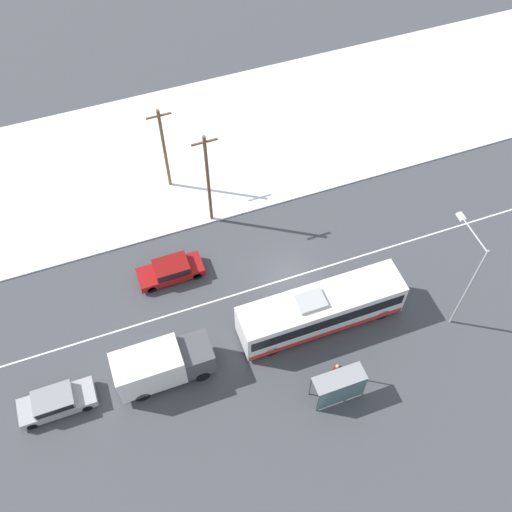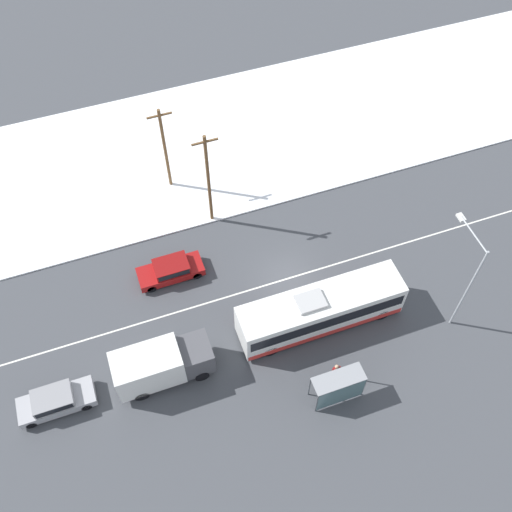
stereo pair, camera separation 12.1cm
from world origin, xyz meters
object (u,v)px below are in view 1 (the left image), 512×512
Objects in this scene: bus_shelter at (340,387)px; streetlamp at (467,272)px; city_bus at (321,310)px; box_truck at (161,365)px; sedan_car at (171,270)px; utility_pole_roadside at (208,179)px; utility_pole_snowlot at (164,148)px; parked_car_near_truck at (56,401)px; pedestrian_at_stop at (337,370)px.

bus_shelter is 0.39× the size of streetlamp.
box_truck is (-10.67, -0.28, 0.07)m from city_bus.
utility_pole_roadside is (4.16, 3.91, 3.62)m from sedan_car.
utility_pole_snowlot is at bearing 114.77° from utility_pole_roadside.
box_truck is 1.31× the size of parked_car_near_truck.
parked_car_near_truck is 25.97m from streetlamp.
bus_shelter is 21.20m from utility_pole_snowlot.
streetlamp reaches higher than parked_car_near_truck.
pedestrian_at_stop is at bearing 71.19° from bus_shelter.
bus_shelter is at bearing -101.27° from city_bus.
utility_pole_roadside is (-3.48, 14.74, 3.42)m from pedestrian_at_stop.
utility_pole_snowlot is (-5.03, 20.46, 2.30)m from bus_shelter.
pedestrian_at_stop is at bearing -73.96° from utility_pole_snowlot.
parked_car_near_truck is (-6.58, 0.26, -0.85)m from box_truck.
box_truck is 1.91× the size of bus_shelter.
utility_pole_roadside is at bearing -136.77° from sedan_car.
city_bus is 3.45× the size of bus_shelter.
box_truck is at bearing 152.27° from bus_shelter.
utility_pole_roadside reaches higher than streetlamp.
sedan_car is 14.17m from bus_shelter.
parked_car_near_truck is at bearing 166.65° from pedestrian_at_stop.
pedestrian_at_stop is 0.20× the size of streetlamp.
sedan_car is at bearing 140.19° from city_bus.
bus_shelter is (7.17, -12.19, 0.91)m from sedan_car.
sedan_car is (-8.23, 6.86, -0.79)m from city_bus.
sedan_car is at bearing 150.66° from streetlamp.
utility_pole_snowlot is (-6.09, 15.13, 2.42)m from city_bus.
parked_car_near_truck is at bearing 161.82° from bus_shelter.
bus_shelter is (16.19, -5.32, 0.89)m from parked_car_near_truck.
box_truck is 1.32× the size of sedan_car.
sedan_car is 0.99× the size of parked_car_near_truck.
utility_pole_roadside is 1.11× the size of utility_pole_snowlot.
parked_car_near_truck is at bearing 177.70° from box_truck.
box_truck is 0.79× the size of utility_pole_snowlot.
city_bus is 5.44m from bus_shelter.
utility_pole_roadside is (13.18, 10.78, 3.60)m from parked_car_near_truck.
streetlamp reaches higher than sedan_car.
streetlamp is 1.07× the size of utility_pole_snowlot.
city_bus is 9.29m from streetlamp.
utility_pole_roadside is at bearing 59.17° from box_truck.
utility_pole_roadside is at bearing 110.73° from city_bus.
bus_shelter is 0.42× the size of utility_pole_snowlot.
parked_car_near_truck is (-9.02, -6.88, 0.02)m from sedan_car.
pedestrian_at_stop reaches higher than sedan_car.
box_truck is 13.16m from utility_pole_roadside.
sedan_car is at bearing -136.77° from utility_pole_roadside.
streetlamp is at bearing -50.73° from utility_pole_snowlot.
city_bus reaches higher than bus_shelter.
sedan_car is at bearing 120.45° from bus_shelter.
utility_pole_snowlot is (-14.33, 17.53, -1.14)m from streetlamp.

